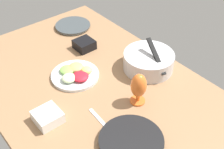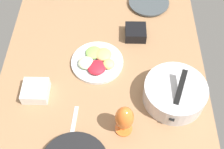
# 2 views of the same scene
# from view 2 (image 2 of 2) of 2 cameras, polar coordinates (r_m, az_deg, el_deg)

# --- Properties ---
(ground_plane) EXTENTS (1.60, 1.04, 0.04)m
(ground_plane) POSITION_cam_2_polar(r_m,az_deg,el_deg) (1.45, -1.87, -1.94)
(ground_plane) COLOR #99704C
(dinner_plate_left) EXTENTS (0.24, 0.24, 0.02)m
(dinner_plate_left) POSITION_cam_2_polar(r_m,az_deg,el_deg) (1.82, 7.27, 13.88)
(dinner_plate_left) COLOR silver
(dinner_plate_left) RESTS_ON ground_plane
(mixing_bowl) EXTENTS (0.30, 0.29, 0.18)m
(mixing_bowl) POSITION_cam_2_polar(r_m,az_deg,el_deg) (1.37, 12.28, -3.52)
(mixing_bowl) COLOR silver
(mixing_bowl) RESTS_ON ground_plane
(fruit_platter) EXTENTS (0.27, 0.27, 0.05)m
(fruit_platter) POSITION_cam_2_polar(r_m,az_deg,el_deg) (1.49, -2.94, 2.60)
(fruit_platter) COLOR silver
(fruit_platter) RESTS_ON ground_plane
(hurricane_glass_orange) EXTENTS (0.08, 0.08, 0.18)m
(hurricane_glass_orange) POSITION_cam_2_polar(r_m,az_deg,el_deg) (1.22, 2.47, -8.75)
(hurricane_glass_orange) COLOR orange
(hurricane_glass_orange) RESTS_ON ground_plane
(square_bowl_white) EXTENTS (0.12, 0.12, 0.06)m
(square_bowl_white) POSITION_cam_2_polar(r_m,az_deg,el_deg) (1.42, -14.88, -3.09)
(square_bowl_white) COLOR white
(square_bowl_white) RESTS_ON ground_plane
(square_bowl_black) EXTENTS (0.11, 0.11, 0.06)m
(square_bowl_black) POSITION_cam_2_polar(r_m,az_deg,el_deg) (1.61, 4.69, 8.35)
(square_bowl_black) COLOR black
(square_bowl_black) RESTS_ON ground_plane
(fork_by_right_plate) EXTENTS (0.18, 0.03, 0.01)m
(fork_by_right_plate) POSITION_cam_2_polar(r_m,az_deg,el_deg) (1.33, -7.59, -9.65)
(fork_by_right_plate) COLOR silver
(fork_by_right_plate) RESTS_ON ground_plane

